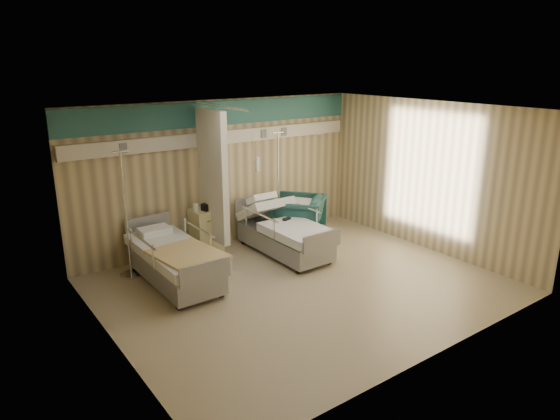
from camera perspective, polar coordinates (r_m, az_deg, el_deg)
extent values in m
cube|color=gray|center=(8.14, 2.54, -8.66)|extent=(6.00, 5.00, 0.00)
cube|color=tan|center=(9.66, -6.61, 4.16)|extent=(6.00, 0.04, 2.80)
cube|color=tan|center=(6.00, 17.75, -4.51)|extent=(6.00, 0.04, 2.80)
cube|color=tan|center=(6.31, -19.21, -3.59)|extent=(0.04, 5.00, 2.80)
cube|color=tan|center=(9.75, 16.65, 3.67)|extent=(0.04, 5.00, 2.80)
cube|color=white|center=(7.38, 2.82, 11.36)|extent=(6.00, 5.00, 0.04)
cube|color=#2B6563|center=(9.46, -6.79, 10.95)|extent=(6.00, 0.04, 0.45)
cube|color=beige|center=(9.49, -6.61, 8.24)|extent=(5.88, 0.08, 0.25)
cylinder|color=silver|center=(8.43, -6.86, 11.68)|extent=(0.03, 1.80, 0.03)
cube|color=beige|center=(8.93, -7.69, 3.80)|extent=(0.12, 0.90, 2.35)
cube|color=#DCD38A|center=(9.42, -8.42, -2.41)|extent=(0.50, 0.48, 0.85)
imported|color=#1E4C4B|center=(9.96, 2.05, -0.97)|extent=(1.40, 1.40, 0.92)
cube|color=white|center=(9.82, 2.30, 1.77)|extent=(0.83, 0.81, 0.07)
cylinder|color=silver|center=(10.41, -0.23, -2.72)|extent=(0.38, 0.38, 0.03)
cylinder|color=silver|center=(10.11, -0.23, 2.88)|extent=(0.03, 0.03, 2.12)
cylinder|color=silver|center=(9.91, -0.24, 8.85)|extent=(0.25, 0.03, 0.03)
cylinder|color=silver|center=(8.87, -16.61, -7.04)|extent=(0.38, 0.38, 0.03)
cylinder|color=silver|center=(8.52, -17.19, -0.62)|extent=(0.03, 0.03, 2.11)
cylinder|color=silver|center=(8.28, -17.82, 6.38)|extent=(0.25, 0.03, 0.03)
cube|color=black|center=(9.30, 0.77, -1.02)|extent=(0.19, 0.12, 0.04)
cube|color=tan|center=(7.77, -10.52, -4.99)|extent=(1.01, 1.21, 0.04)
cube|color=black|center=(9.24, -8.19, 0.41)|extent=(0.27, 0.21, 0.13)
cylinder|color=white|center=(9.18, -9.61, 0.28)|extent=(0.13, 0.13, 0.15)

